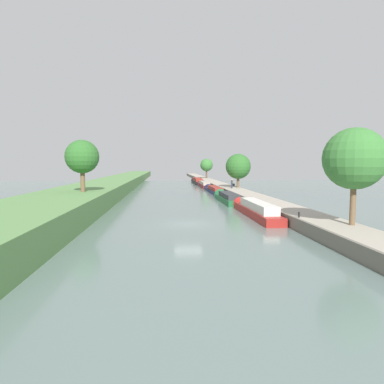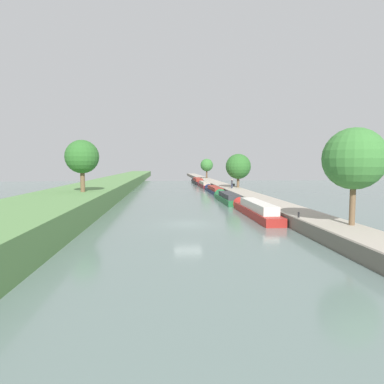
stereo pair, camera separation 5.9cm
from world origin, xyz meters
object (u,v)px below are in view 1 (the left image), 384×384
(mooring_bollard_near, at_px, (299,215))
(narrowboat_green, at_px, (227,198))
(narrowboat_black, at_px, (197,181))
(person_walking, at_px, (232,184))
(narrowboat_navy, at_px, (214,190))
(narrowboat_red, at_px, (255,209))
(narrowboat_maroon, at_px, (204,185))
(mooring_bollard_far, at_px, (201,178))
(park_bench, at_px, (233,184))

(mooring_bollard_near, bearing_deg, narrowboat_green, 95.38)
(narrowboat_black, bearing_deg, person_walking, -84.68)
(narrowboat_navy, height_order, mooring_bollard_near, mooring_bollard_near)
(narrowboat_green, xyz_separation_m, mooring_bollard_near, (2.00, -21.27, 0.66))
(narrowboat_red, distance_m, narrowboat_maroon, 44.49)
(narrowboat_green, xyz_separation_m, person_walking, (3.22, 12.73, 1.31))
(narrowboat_green, distance_m, mooring_bollard_far, 54.02)
(narrowboat_maroon, bearing_deg, narrowboat_black, 90.36)
(narrowboat_navy, relative_size, mooring_bollard_far, 34.98)
(narrowboat_maroon, height_order, mooring_bollard_near, mooring_bollard_near)
(narrowboat_red, distance_m, narrowboat_navy, 29.34)
(narrowboat_red, relative_size, narrowboat_maroon, 1.01)
(narrowboat_red, bearing_deg, park_bench, 82.30)
(narrowboat_green, height_order, mooring_bollard_far, mooring_bollard_far)
(narrowboat_green, height_order, narrowboat_black, narrowboat_black)
(mooring_bollard_near, xyz_separation_m, mooring_bollard_far, (0.00, 75.25, 0.00))
(narrowboat_green, distance_m, mooring_bollard_near, 21.37)
(mooring_bollard_far, xyz_separation_m, park_bench, (2.82, -34.61, 0.12))
(person_walking, bearing_deg, mooring_bollard_far, 91.69)
(narrowboat_maroon, height_order, park_bench, park_bench)
(narrowboat_green, bearing_deg, narrowboat_red, -88.51)
(narrowboat_navy, height_order, park_bench, park_bench)
(mooring_bollard_near, bearing_deg, park_bench, 86.03)
(narrowboat_red, xyz_separation_m, narrowboat_green, (-0.36, 13.68, -0.11))
(narrowboat_black, relative_size, person_walking, 9.93)
(narrowboat_navy, height_order, narrowboat_maroon, narrowboat_maroon)
(narrowboat_green, distance_m, narrowboat_black, 46.47)
(person_walking, bearing_deg, narrowboat_green, -104.21)
(narrowboat_navy, bearing_deg, narrowboat_maroon, 90.51)
(person_walking, bearing_deg, narrowboat_black, 95.32)
(narrowboat_red, distance_m, mooring_bollard_far, 67.69)
(mooring_bollard_far, bearing_deg, park_bench, -85.34)
(narrowboat_green, bearing_deg, mooring_bollard_far, 87.87)
(narrowboat_green, xyz_separation_m, narrowboat_maroon, (0.18, 30.81, 0.03))
(narrowboat_red, relative_size, mooring_bollard_near, 31.45)
(mooring_bollard_far, bearing_deg, narrowboat_green, -92.13)
(narrowboat_red, height_order, narrowboat_maroon, narrowboat_red)
(narrowboat_black, relative_size, park_bench, 10.99)
(narrowboat_maroon, distance_m, mooring_bollard_near, 52.12)
(mooring_bollard_far, bearing_deg, narrowboat_black, -104.36)
(narrowboat_red, height_order, narrowboat_green, narrowboat_red)
(narrowboat_red, relative_size, park_bench, 9.43)
(narrowboat_green, bearing_deg, mooring_bollard_near, -84.62)
(narrowboat_red, xyz_separation_m, narrowboat_navy, (-0.04, 29.34, -0.16))
(narrowboat_maroon, bearing_deg, narrowboat_red, -89.77)
(narrowboat_red, xyz_separation_m, park_bench, (4.47, 33.05, 0.67))
(narrowboat_maroon, bearing_deg, narrowboat_green, -90.33)
(mooring_bollard_near, bearing_deg, narrowboat_red, 102.25)
(narrowboat_red, distance_m, narrowboat_black, 60.15)
(narrowboat_red, distance_m, park_bench, 33.36)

